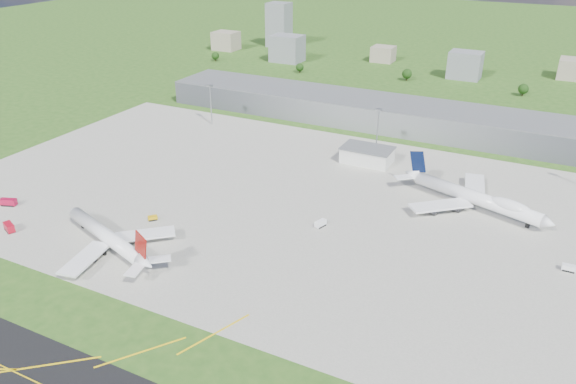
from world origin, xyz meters
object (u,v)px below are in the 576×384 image
at_px(fire_truck, 8,202).
at_px(crash_tender, 9,227).
at_px(van_white_near, 320,224).
at_px(van_white_far, 569,268).
at_px(tug_yellow, 153,218).
at_px(airliner_blue_quad, 476,198).
at_px(airliner_red_twin, 109,238).

distance_m(fire_truck, crash_tender, 26.04).
bearing_deg(van_white_near, van_white_far, -66.39).
relative_size(tug_yellow, van_white_far, 0.91).
bearing_deg(van_white_near, airliner_blue_quad, -32.46).
bearing_deg(airliner_red_twin, van_white_near, -122.52).
xyz_separation_m(van_white_near, van_white_far, (95.82, 10.64, -0.11)).
xyz_separation_m(fire_truck, tug_yellow, (67.81, 18.63, -0.64)).
distance_m(crash_tender, tug_yellow, 58.69).
distance_m(airliner_red_twin, van_white_near, 86.26).
bearing_deg(airliner_blue_quad, van_white_near, -120.41).
xyz_separation_m(airliner_blue_quad, tug_yellow, (-122.79, -74.64, -4.36)).
relative_size(crash_tender, tug_yellow, 1.61).
distance_m(airliner_red_twin, van_white_far, 175.41).
bearing_deg(airliner_red_twin, van_white_far, -139.64).
height_order(airliner_blue_quad, crash_tender, airliner_blue_quad).
height_order(airliner_red_twin, fire_truck, airliner_red_twin).
bearing_deg(van_white_far, fire_truck, -167.27).
relative_size(airliner_blue_quad, fire_truck, 9.11).
bearing_deg(airliner_red_twin, tug_yellow, -70.96).
bearing_deg(tug_yellow, van_white_far, -34.16).
relative_size(airliner_red_twin, airliner_blue_quad, 0.88).
bearing_deg(van_white_near, airliner_red_twin, 146.00).
height_order(airliner_red_twin, van_white_near, airliner_red_twin).
xyz_separation_m(tug_yellow, van_white_near, (67.37, 27.70, 0.38)).
height_order(airliner_red_twin, van_white_far, airliner_red_twin).
xyz_separation_m(crash_tender, van_white_far, (210.51, 73.04, -0.45)).
distance_m(airliner_red_twin, fire_truck, 68.43).
relative_size(fire_truck, van_white_far, 1.59).
xyz_separation_m(airliner_red_twin, van_white_far, (163.06, 64.56, -3.44)).
bearing_deg(fire_truck, airliner_blue_quad, 6.25).
xyz_separation_m(airliner_blue_quad, van_white_far, (40.39, -36.30, -4.09)).
xyz_separation_m(fire_truck, crash_tender, (20.49, -16.07, 0.08)).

